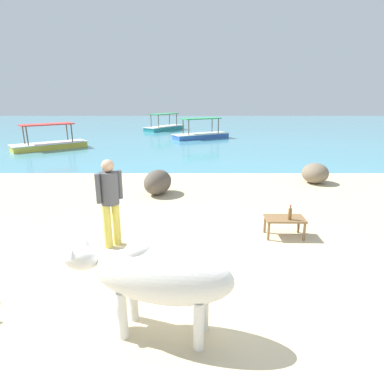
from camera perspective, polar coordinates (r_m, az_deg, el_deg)
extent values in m
cube|color=#CCB78E|center=(5.03, 1.85, -15.83)|extent=(18.00, 14.00, 0.04)
cube|color=teal|center=(26.38, 0.21, 10.81)|extent=(60.00, 36.00, 0.03)
cylinder|color=silver|center=(4.00, -12.27, -20.46)|extent=(0.12, 0.12, 0.59)
cylinder|color=silver|center=(4.24, -10.42, -17.92)|extent=(0.12, 0.12, 0.59)
cylinder|color=silver|center=(3.78, 1.04, -22.53)|extent=(0.12, 0.12, 0.59)
cylinder|color=silver|center=(4.04, 1.95, -19.64)|extent=(0.12, 0.12, 0.59)
ellipsoid|color=silver|center=(3.73, -5.30, -14.43)|extent=(1.68, 0.91, 0.64)
ellipsoid|color=silver|center=(4.05, -19.12, -10.95)|extent=(0.47, 0.34, 0.30)
cone|color=silver|center=(3.88, -20.41, -10.23)|extent=(0.13, 0.13, 0.11)
cone|color=silver|center=(4.11, -18.24, -8.47)|extent=(0.13, 0.13, 0.11)
ellipsoid|color=silver|center=(3.68, -9.64, -10.21)|extent=(0.34, 0.31, 0.21)
cube|color=brown|center=(6.58, 15.84, -4.50)|extent=(0.77, 0.45, 0.04)
cylinder|color=brown|center=(6.91, 18.08, -5.43)|extent=(0.05, 0.05, 0.36)
cylinder|color=brown|center=(6.59, 18.98, -6.60)|extent=(0.05, 0.05, 0.36)
cylinder|color=brown|center=(6.74, 12.52, -5.55)|extent=(0.05, 0.05, 0.36)
cylinder|color=brown|center=(6.41, 13.15, -6.76)|extent=(0.05, 0.05, 0.36)
cylinder|color=brown|center=(6.47, 16.68, -3.73)|extent=(0.07, 0.07, 0.22)
cylinder|color=brown|center=(6.42, 16.78, -2.56)|extent=(0.03, 0.03, 0.06)
cylinder|color=red|center=(6.41, 16.81, -2.24)|extent=(0.03, 0.03, 0.02)
cylinder|color=#DBC64C|center=(6.15, -13.27, -5.47)|extent=(0.14, 0.14, 0.82)
cylinder|color=#DBC64C|center=(6.07, -14.76, -5.87)|extent=(0.14, 0.14, 0.82)
cylinder|color=#4C4C51|center=(5.88, -14.48, 0.65)|extent=(0.32, 0.32, 0.58)
cylinder|color=#4C4C51|center=(5.97, -12.73, 1.30)|extent=(0.09, 0.09, 0.52)
cylinder|color=#4C4C51|center=(5.79, -16.33, 0.54)|extent=(0.09, 0.09, 0.52)
sphere|color=tan|center=(5.79, -14.77, 4.46)|extent=(0.22, 0.22, 0.22)
ellipsoid|color=#756651|center=(10.94, 20.67, 3.13)|extent=(1.15, 1.16, 0.63)
ellipsoid|color=brown|center=(9.10, -6.19, 1.72)|extent=(1.03, 1.17, 0.69)
cube|color=teal|center=(26.30, -5.04, 11.07)|extent=(3.04, 3.54, 0.28)
cube|color=white|center=(26.29, -5.05, 11.41)|extent=(3.12, 3.63, 0.04)
cylinder|color=brown|center=(25.19, -6.07, 12.20)|extent=(0.06, 0.06, 0.95)
cylinder|color=brown|center=(25.72, -7.37, 12.24)|extent=(0.06, 0.06, 0.95)
cylinder|color=brown|center=(26.82, -2.88, 12.54)|extent=(0.06, 0.06, 0.95)
cylinder|color=brown|center=(27.31, -4.16, 12.59)|extent=(0.06, 0.06, 0.95)
cube|color=#339356|center=(26.22, -5.11, 13.50)|extent=(2.26, 2.58, 0.06)
cube|color=gold|center=(18.55, -23.88, 7.36)|extent=(3.51, 3.09, 0.28)
cube|color=white|center=(18.53, -23.94, 7.84)|extent=(3.60, 3.18, 0.04)
cylinder|color=brown|center=(17.86, -27.14, 8.64)|extent=(0.06, 0.06, 0.95)
cylinder|color=brown|center=(18.62, -27.64, 8.83)|extent=(0.06, 0.06, 0.95)
cylinder|color=brown|center=(18.41, -20.52, 9.60)|extent=(0.06, 0.06, 0.95)
cylinder|color=brown|center=(19.14, -21.26, 9.76)|extent=(0.06, 0.06, 0.95)
cube|color=red|center=(18.43, -24.29, 10.78)|extent=(2.56, 2.29, 0.06)
cube|color=#3866B7|center=(21.19, 1.40, 9.77)|extent=(3.69, 2.68, 0.28)
cube|color=white|center=(21.17, 1.40, 10.20)|extent=(3.78, 2.77, 0.04)
cylinder|color=brown|center=(20.27, -0.73, 11.20)|extent=(0.06, 0.06, 0.95)
cylinder|color=brown|center=(20.95, -1.74, 11.37)|extent=(0.06, 0.06, 0.95)
cylinder|color=brown|center=(21.36, 4.50, 11.43)|extent=(0.06, 0.06, 0.95)
cylinder|color=brown|center=(22.01, 3.38, 11.61)|extent=(0.06, 0.06, 0.95)
cube|color=#339356|center=(21.09, 1.42, 12.79)|extent=(2.66, 2.02, 0.06)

